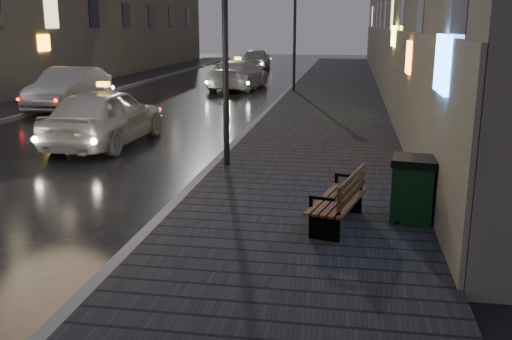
{
  "coord_description": "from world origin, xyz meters",
  "views": [
    {
      "loc": [
        4.69,
        -6.91,
        3.4
      ],
      "look_at": [
        3.07,
        2.92,
        0.85
      ],
      "focal_mm": 40.0,
      "sensor_mm": 36.0,
      "label": 1
    }
  ],
  "objects_px": {
    "lamp_near": "(225,20)",
    "taxi_mid": "(238,74)",
    "trash_bin": "(413,189)",
    "car_left_mid": "(70,88)",
    "car_far": "(256,59)",
    "bench": "(342,199)",
    "lamp_far": "(295,22)",
    "taxi_near": "(105,116)"
  },
  "relations": [
    {
      "from": "taxi_near",
      "to": "taxi_mid",
      "type": "distance_m",
      "value": 15.0
    },
    {
      "from": "lamp_near",
      "to": "car_left_mid",
      "type": "relative_size",
      "value": 1.04
    },
    {
      "from": "taxi_mid",
      "to": "car_far",
      "type": "bearing_deg",
      "value": -78.59
    },
    {
      "from": "bench",
      "to": "taxi_near",
      "type": "bearing_deg",
      "value": 151.42
    },
    {
      "from": "trash_bin",
      "to": "car_far",
      "type": "distance_m",
      "value": 35.22
    },
    {
      "from": "bench",
      "to": "car_left_mid",
      "type": "bearing_deg",
      "value": 145.04
    },
    {
      "from": "lamp_near",
      "to": "lamp_far",
      "type": "xyz_separation_m",
      "value": [
        0.0,
        16.0,
        0.0
      ]
    },
    {
      "from": "trash_bin",
      "to": "taxi_near",
      "type": "bearing_deg",
      "value": 152.72
    },
    {
      "from": "bench",
      "to": "taxi_mid",
      "type": "xyz_separation_m",
      "value": [
        -5.93,
        21.2,
        0.18
      ]
    },
    {
      "from": "lamp_near",
      "to": "taxi_mid",
      "type": "relative_size",
      "value": 0.98
    },
    {
      "from": "trash_bin",
      "to": "car_far",
      "type": "bearing_deg",
      "value": 112.09
    },
    {
      "from": "lamp_near",
      "to": "trash_bin",
      "type": "distance_m",
      "value": 5.89
    },
    {
      "from": "bench",
      "to": "car_far",
      "type": "xyz_separation_m",
      "value": [
        -7.15,
        34.68,
        0.22
      ]
    },
    {
      "from": "lamp_far",
      "to": "lamp_near",
      "type": "bearing_deg",
      "value": -90.0
    },
    {
      "from": "lamp_near",
      "to": "trash_bin",
      "type": "xyz_separation_m",
      "value": [
        3.95,
        -3.37,
        -2.78
      ]
    },
    {
      "from": "trash_bin",
      "to": "car_left_mid",
      "type": "height_order",
      "value": "car_left_mid"
    },
    {
      "from": "lamp_near",
      "to": "car_far",
      "type": "xyz_separation_m",
      "value": [
        -4.38,
        30.85,
        -2.67
      ]
    },
    {
      "from": "lamp_far",
      "to": "taxi_mid",
      "type": "xyz_separation_m",
      "value": [
        -3.15,
        1.37,
        -2.7
      ]
    },
    {
      "from": "bench",
      "to": "trash_bin",
      "type": "distance_m",
      "value": 1.27
    },
    {
      "from": "lamp_far",
      "to": "bench",
      "type": "xyz_separation_m",
      "value": [
        2.77,
        -19.83,
        -2.89
      ]
    },
    {
      "from": "lamp_near",
      "to": "car_far",
      "type": "height_order",
      "value": "lamp_near"
    },
    {
      "from": "lamp_near",
      "to": "trash_bin",
      "type": "relative_size",
      "value": 4.78
    },
    {
      "from": "trash_bin",
      "to": "lamp_near",
      "type": "bearing_deg",
      "value": 147.94
    },
    {
      "from": "bench",
      "to": "car_left_mid",
      "type": "relative_size",
      "value": 0.37
    },
    {
      "from": "taxi_mid",
      "to": "lamp_far",
      "type": "bearing_deg",
      "value": 162.71
    },
    {
      "from": "lamp_near",
      "to": "lamp_far",
      "type": "relative_size",
      "value": 1.0
    },
    {
      "from": "lamp_far",
      "to": "car_left_mid",
      "type": "bearing_deg",
      "value": -140.98
    },
    {
      "from": "car_left_mid",
      "to": "taxi_mid",
      "type": "bearing_deg",
      "value": 53.97
    },
    {
      "from": "trash_bin",
      "to": "car_far",
      "type": "xyz_separation_m",
      "value": [
        -8.33,
        34.22,
        0.11
      ]
    },
    {
      "from": "taxi_near",
      "to": "lamp_near",
      "type": "bearing_deg",
      "value": 151.53
    },
    {
      "from": "taxi_mid",
      "to": "bench",
      "type": "bearing_deg",
      "value": 111.85
    },
    {
      "from": "bench",
      "to": "taxi_mid",
      "type": "distance_m",
      "value": 22.02
    },
    {
      "from": "trash_bin",
      "to": "taxi_near",
      "type": "relative_size",
      "value": 0.22
    },
    {
      "from": "bench",
      "to": "car_far",
      "type": "distance_m",
      "value": 35.41
    },
    {
      "from": "car_left_mid",
      "to": "car_far",
      "type": "bearing_deg",
      "value": 76.14
    },
    {
      "from": "taxi_near",
      "to": "car_left_mid",
      "type": "height_order",
      "value": "same"
    },
    {
      "from": "lamp_near",
      "to": "taxi_mid",
      "type": "distance_m",
      "value": 17.86
    },
    {
      "from": "lamp_near",
      "to": "trash_bin",
      "type": "bearing_deg",
      "value": -40.48
    },
    {
      "from": "lamp_far",
      "to": "car_left_mid",
      "type": "distance_m",
      "value": 11.35
    },
    {
      "from": "bench",
      "to": "taxi_mid",
      "type": "height_order",
      "value": "taxi_mid"
    },
    {
      "from": "taxi_near",
      "to": "car_far",
      "type": "distance_m",
      "value": 28.45
    },
    {
      "from": "car_left_mid",
      "to": "taxi_mid",
      "type": "distance_m",
      "value": 9.93
    }
  ]
}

